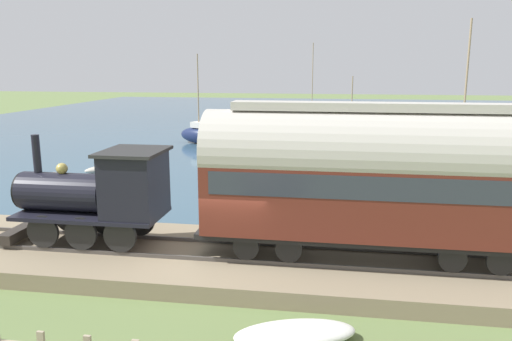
{
  "coord_description": "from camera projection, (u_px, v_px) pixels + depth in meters",
  "views": [
    {
      "loc": [
        -13.79,
        -3.04,
        6.13
      ],
      "look_at": [
        5.18,
        -0.02,
        2.1
      ],
      "focal_mm": 35.0,
      "sensor_mm": 36.0,
      "label": 1
    }
  ],
  "objects": [
    {
      "name": "beached_dinghy",
      "position": [
        295.0,
        334.0,
        11.23
      ],
      "size": [
        1.88,
        3.0,
        0.44
      ],
      "color": "silver",
      "rests_on": "ground"
    },
    {
      "name": "sailboat_navy",
      "position": [
        199.0,
        135.0,
        40.09
      ],
      "size": [
        3.01,
        4.03,
        7.06
      ],
      "rotation": [
        0.0,
        0.0,
        -0.49
      ],
      "color": "#192347",
      "rests_on": "harbor_water"
    },
    {
      "name": "rowboat_far_out",
      "position": [
        249.0,
        190.0,
        24.29
      ],
      "size": [
        2.4,
        2.53,
        0.4
      ],
      "rotation": [
        0.0,
        0.0,
        0.73
      ],
      "color": "#B7B2A3",
      "rests_on": "harbor_water"
    },
    {
      "name": "rowboat_mid_harbor",
      "position": [
        107.0,
        169.0,
        29.19
      ],
      "size": [
        2.46,
        2.42,
        0.47
      ],
      "rotation": [
        0.0,
        0.0,
        0.8
      ],
      "color": "#B7B2A3",
      "rests_on": "harbor_water"
    },
    {
      "name": "harbor_water",
      "position": [
        308.0,
        121.0,
        56.84
      ],
      "size": [
        80.0,
        80.0,
        0.01
      ],
      "color": "#38566B",
      "rests_on": "ground"
    },
    {
      "name": "rail_embankment",
      "position": [
        231.0,
        260.0,
        15.41
      ],
      "size": [
        5.04,
        56.0,
        0.62
      ],
      "color": "#84755B",
      "rests_on": "ground"
    },
    {
      "name": "rowboat_near_shore",
      "position": [
        56.0,
        177.0,
        27.0
      ],
      "size": [
        1.97,
        1.92,
        0.46
      ],
      "rotation": [
        0.0,
        0.0,
        -0.82
      ],
      "color": "#B7B2A3",
      "rests_on": "harbor_water"
    },
    {
      "name": "sailboat_white",
      "position": [
        458.0,
        177.0,
        24.73
      ],
      "size": [
        1.94,
        6.36,
        8.31
      ],
      "rotation": [
        0.0,
        0.0,
        0.12
      ],
      "color": "white",
      "rests_on": "harbor_water"
    },
    {
      "name": "steam_locomotive",
      "position": [
        101.0,
        191.0,
        15.63
      ],
      "size": [
        2.14,
        5.17,
        3.41
      ],
      "color": "black",
      "rests_on": "rail_embankment"
    },
    {
      "name": "ground_plane",
      "position": [
        228.0,
        273.0,
        15.06
      ],
      "size": [
        200.0,
        200.0,
        0.0
      ],
      "primitive_type": "plane",
      "color": "#607542"
    },
    {
      "name": "sailboat_teal",
      "position": [
        312.0,
        116.0,
        57.35
      ],
      "size": [
        2.96,
        5.84,
        8.68
      ],
      "rotation": [
        0.0,
        0.0,
        -0.3
      ],
      "color": "#1E707A",
      "rests_on": "harbor_water"
    },
    {
      "name": "rowboat_off_pier",
      "position": [
        416.0,
        224.0,
        18.88
      ],
      "size": [
        1.7,
        2.42,
        0.52
      ],
      "rotation": [
        0.0,
        0.0,
        -0.43
      ],
      "color": "beige",
      "rests_on": "harbor_water"
    },
    {
      "name": "sailboat_black",
      "position": [
        350.0,
        135.0,
        40.75
      ],
      "size": [
        3.86,
        6.63,
        5.34
      ],
      "rotation": [
        0.0,
        0.0,
        0.37
      ],
      "color": "black",
      "rests_on": "harbor_water"
    },
    {
      "name": "passenger_coach",
      "position": [
        370.0,
        175.0,
        14.2
      ],
      "size": [
        2.36,
        9.92,
        4.53
      ],
      "color": "black",
      "rests_on": "rail_embankment"
    }
  ]
}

